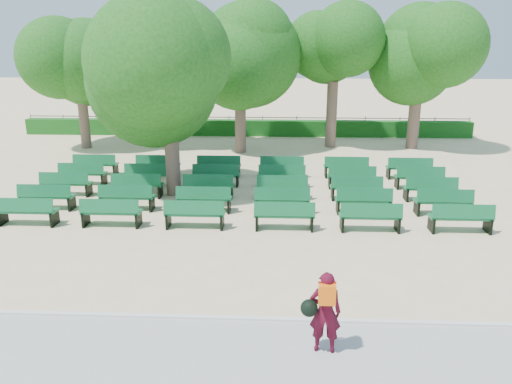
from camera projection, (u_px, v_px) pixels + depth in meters
The scene contains 9 objects.
ground at pixel (216, 215), 15.94m from camera, with size 120.00×120.00×0.00m, color beige.
paving at pixel (165, 353), 8.87m from camera, with size 30.00×2.20×0.06m, color #A6A5A1.
curb at pixel (177, 318), 9.96m from camera, with size 30.00×0.12×0.10m, color silver.
hedge at pixel (245, 128), 29.19m from camera, with size 26.00×0.70×0.90m, color #175718.
fence at pixel (246, 134), 29.70m from camera, with size 26.00×0.10×1.02m, color black, non-canonical shape.
tree_line at pixel (240, 150), 25.50m from camera, with size 21.80×6.80×7.04m, color #1E5C18, non-canonical shape.
bench_array at pixel (246, 195), 17.67m from camera, with size 1.79×0.60×1.12m.
tree_among at pixel (168, 78), 16.92m from camera, with size 4.49×4.49×6.18m.
person at pixel (324, 311), 8.66m from camera, with size 0.73×0.45×1.53m.
Camera 1 is at (1.98, -14.96, 5.36)m, focal length 35.00 mm.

